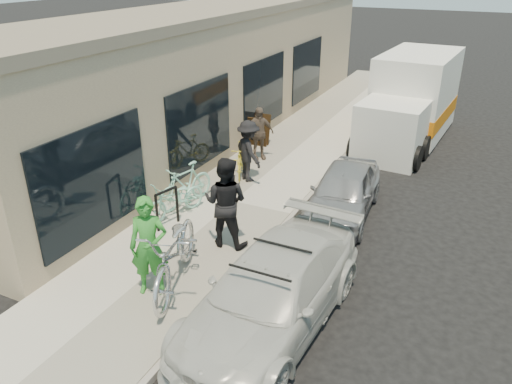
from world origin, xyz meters
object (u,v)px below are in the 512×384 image
(sedan_silver, at_px, (343,192))
(tandem_bike, at_px, (176,253))
(cruiser_bike_b, at_px, (175,199))
(moving_truck, at_px, (411,103))
(bystander_b, at_px, (258,133))
(sandwich_board, at_px, (259,130))
(man_standing, at_px, (226,202))
(cruiser_bike_a, at_px, (186,185))
(cruiser_bike_c, at_px, (240,160))
(bystander_a, at_px, (248,151))
(woman_rider, at_px, (149,247))
(bike_rack, at_px, (167,204))
(sedan_white, at_px, (272,292))

(sedan_silver, bearing_deg, tandem_bike, -117.46)
(cruiser_bike_b, bearing_deg, sedan_silver, 48.40)
(moving_truck, distance_m, cruiser_bike_b, 9.18)
(bystander_b, bearing_deg, sandwich_board, 70.45)
(man_standing, xyz_separation_m, cruiser_bike_b, (-1.65, 0.58, -0.53))
(cruiser_bike_a, bearing_deg, man_standing, -21.34)
(cruiser_bike_c, relative_size, bystander_a, 0.89)
(sandwich_board, bearing_deg, bystander_b, -66.33)
(moving_truck, bearing_deg, cruiser_bike_b, -110.01)
(sandwich_board, height_order, sedan_silver, sedan_silver)
(sandwich_board, distance_m, tandem_bike, 7.68)
(cruiser_bike_b, bearing_deg, woman_rider, -46.91)
(bike_rack, height_order, bystander_a, bystander_a)
(cruiser_bike_c, relative_size, bystander_b, 0.94)
(sedan_white, distance_m, cruiser_bike_c, 6.06)
(sedan_silver, bearing_deg, man_standing, -127.64)
(man_standing, bearing_deg, bystander_a, -77.77)
(sedan_silver, xyz_separation_m, bystander_a, (-2.77, 0.55, 0.38))
(man_standing, relative_size, cruiser_bike_b, 1.17)
(man_standing, xyz_separation_m, cruiser_bike_a, (-1.76, 1.19, -0.44))
(sedan_silver, bearing_deg, bike_rack, -146.53)
(man_standing, relative_size, bystander_b, 1.22)
(cruiser_bike_a, bearing_deg, bike_rack, -65.58)
(sedan_white, relative_size, sedan_silver, 1.32)
(sandwich_board, bearing_deg, moving_truck, 36.53)
(bike_rack, distance_m, man_standing, 1.59)
(bystander_a, bearing_deg, sedan_white, 156.35)
(cruiser_bike_b, bearing_deg, tandem_bike, -38.12)
(cruiser_bike_b, relative_size, cruiser_bike_c, 1.11)
(bike_rack, distance_m, woman_rider, 2.43)
(moving_truck, xyz_separation_m, woman_rider, (-2.48, -10.97, -0.17))
(sandwich_board, bearing_deg, bike_rack, -86.55)
(bystander_a, relative_size, bystander_b, 1.05)
(sandwich_board, distance_m, man_standing, 6.14)
(sandwich_board, bearing_deg, man_standing, -72.21)
(tandem_bike, relative_size, cruiser_bike_c, 1.71)
(moving_truck, xyz_separation_m, bystander_a, (-3.14, -5.79, -0.26))
(sandwich_board, xyz_separation_m, bystander_b, (0.50, -1.08, 0.29))
(bike_rack, distance_m, bystander_a, 3.12)
(bystander_a, xyz_separation_m, bystander_b, (-0.44, 1.55, -0.04))
(bike_rack, relative_size, sedan_silver, 0.26)
(woman_rider, height_order, cruiser_bike_a, woman_rider)
(cruiser_bike_b, height_order, cruiser_bike_c, cruiser_bike_c)
(cruiser_bike_c, bearing_deg, tandem_bike, -100.51)
(cruiser_bike_a, relative_size, bystander_a, 1.04)
(tandem_bike, distance_m, man_standing, 1.69)
(sandwich_board, distance_m, bystander_b, 1.22)
(sandwich_board, height_order, woman_rider, woman_rider)
(sedan_white, distance_m, cruiser_bike_a, 4.64)
(woman_rider, bearing_deg, cruiser_bike_a, 88.38)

